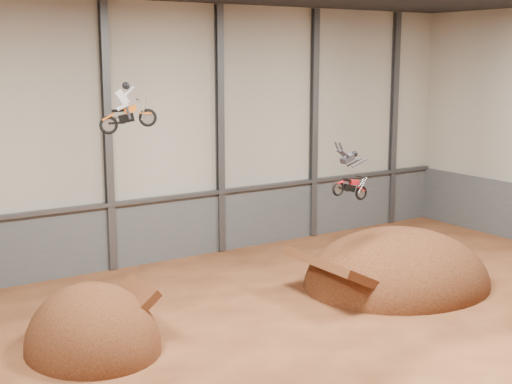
% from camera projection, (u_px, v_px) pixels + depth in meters
% --- Properties ---
extents(floor, '(40.00, 40.00, 0.00)m').
position_uv_depth(floor, '(340.00, 350.00, 27.46)').
color(floor, '#532916').
rests_on(floor, ground).
extents(back_wall, '(40.00, 0.10, 14.00)m').
position_uv_depth(back_wall, '(165.00, 134.00, 38.50)').
color(back_wall, '#B1AC9C').
rests_on(back_wall, ground).
extents(lower_band_back, '(39.80, 0.18, 3.50)m').
position_uv_depth(lower_band_back, '(168.00, 229.00, 39.40)').
color(lower_band_back, '#515459').
rests_on(lower_band_back, ground).
extents(steel_rail, '(39.80, 0.35, 0.20)m').
position_uv_depth(steel_rail, '(168.00, 198.00, 38.94)').
color(steel_rail, '#47494F').
rests_on(steel_rail, lower_band_back).
extents(steel_column_2, '(0.40, 0.36, 13.90)m').
position_uv_depth(steel_column_2, '(108.00, 139.00, 36.55)').
color(steel_column_2, '#47494F').
rests_on(steel_column_2, ground).
extents(steel_column_3, '(0.40, 0.36, 13.90)m').
position_uv_depth(steel_column_3, '(220.00, 131.00, 40.12)').
color(steel_column_3, '#47494F').
rests_on(steel_column_3, ground).
extents(steel_column_4, '(0.40, 0.36, 13.90)m').
position_uv_depth(steel_column_4, '(314.00, 125.00, 43.69)').
color(steel_column_4, '#47494F').
rests_on(steel_column_4, ground).
extents(steel_column_5, '(0.40, 0.36, 13.90)m').
position_uv_depth(steel_column_5, '(394.00, 120.00, 47.25)').
color(steel_column_5, '#47494F').
rests_on(steel_column_5, ground).
extents(takeoff_ramp, '(5.14, 5.94, 5.14)m').
position_uv_depth(takeoff_ramp, '(93.00, 349.00, 27.62)').
color(takeoff_ramp, '#3B1C0E').
rests_on(takeoff_ramp, ground).
extents(landing_ramp, '(9.66, 8.54, 5.57)m').
position_uv_depth(landing_ramp, '(396.00, 284.00, 35.46)').
color(landing_ramp, '#3B1C0E').
rests_on(landing_ramp, ground).
extents(fmx_rider_a, '(2.66, 1.55, 2.35)m').
position_uv_depth(fmx_rider_a, '(129.00, 104.00, 27.47)').
color(fmx_rider_a, orange).
extents(fmx_rider_b, '(3.28, 0.88, 2.97)m').
position_uv_depth(fmx_rider_b, '(349.00, 172.00, 31.81)').
color(fmx_rider_b, red).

